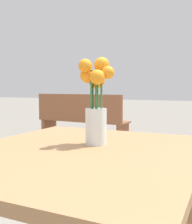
# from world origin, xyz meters

# --- Properties ---
(table_front) EXTENTS (0.77, 0.87, 0.74)m
(table_front) POSITION_xyz_m (0.00, -0.00, 0.63)
(table_front) COLOR #9E7047
(table_front) RESTS_ON ground_plane
(flower_vase) EXTENTS (0.12, 0.11, 0.31)m
(flower_vase) POSITION_xyz_m (0.01, 0.10, 0.89)
(flower_vase) COLOR silver
(flower_vase) RESTS_ON table_front
(bench_near) EXTENTS (1.48, 0.44, 0.85)m
(bench_near) POSITION_xyz_m (-1.62, 2.94, 0.45)
(bench_near) COLOR brown
(bench_near) RESTS_ON ground_plane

